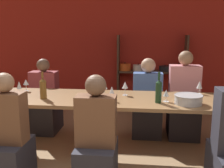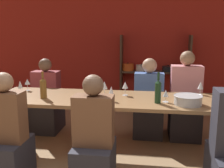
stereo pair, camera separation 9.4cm
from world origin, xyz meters
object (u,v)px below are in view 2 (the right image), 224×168
wine_bottle_green (158,91)px  wine_glass_red_b (221,99)px  shelf_unit (154,83)px  wine_glass_red_c (104,86)px  wine_bottle_dark (43,88)px  wine_glass_empty_b (96,87)px  person_near_a (94,150)px  mixing_bowl (188,100)px  wine_glass_white_a (27,82)px  wine_glass_red_a (111,91)px  cell_phone (9,99)px  dining_table (111,104)px  person_far_c (148,108)px  wine_glass_red_d (20,85)px  person_near_c (8,142)px  wine_glass_empty_a (166,94)px  person_far_a (47,105)px  person_far_b (185,106)px  wine_glass_white_c (201,86)px  wine_glass_white_b (125,86)px

wine_bottle_green → wine_glass_red_b: 0.66m
shelf_unit → wine_glass_red_b: size_ratio=9.40×
shelf_unit → wine_glass_red_c: (-0.65, -2.06, 0.35)m
wine_bottle_dark → wine_glass_empty_b: wine_bottle_dark is taller
wine_glass_empty_b → person_near_a: size_ratio=0.13×
wine_glass_red_b → mixing_bowl: bearing=157.9°
wine_glass_white_a → wine_glass_red_c: 1.09m
wine_glass_red_a → wine_glass_empty_b: bearing=133.2°
cell_phone → wine_glass_red_b: bearing=-1.2°
wine_glass_white_a → wine_glass_red_c: size_ratio=0.91×
dining_table → person_far_c: (0.46, 0.78, -0.26)m
dining_table → cell_phone: 1.22m
wine_glass_red_d → person_far_c: bearing=25.8°
person_far_c → wine_glass_red_c: bearing=49.6°
wine_glass_white_a → person_near_c: 1.07m
wine_bottle_dark → person_near_a: 1.07m
mixing_bowl → wine_glass_empty_a: (-0.24, 0.07, 0.04)m
wine_glass_red_c → person_far_a: bearing=149.6°
person_near_a → person_far_b: 1.85m
cell_phone → wine_glass_red_c: bearing=19.7°
dining_table → wine_glass_white_c: bearing=16.4°
wine_bottle_dark → wine_glass_red_d: (-0.37, 0.14, -0.01)m
person_far_c → wine_glass_white_b: bearing=65.0°
wine_glass_white_a → wine_glass_white_b: bearing=-3.8°
dining_table → mixing_bowl: mixing_bowl is taller
mixing_bowl → wine_glass_red_a: (-0.86, 0.04, 0.06)m
wine_bottle_green → person_far_a: person_far_a is taller
wine_bottle_dark → person_far_c: size_ratio=0.28×
wine_glass_white_b → person_far_c: size_ratio=0.15×
dining_table → wine_glass_red_c: wine_glass_red_c is taller
person_near_a → wine_glass_red_a: bearing=82.7°
wine_glass_red_a → wine_glass_empty_a: bearing=3.0°
person_far_a → wine_glass_empty_b: bearing=145.6°
wine_glass_white_b → person_near_a: person_near_a is taller
person_far_a → person_near_c: size_ratio=0.99×
shelf_unit → wine_glass_empty_a: 2.33m
dining_table → wine_glass_red_a: size_ratio=17.03×
wine_bottle_green → wine_glass_red_a: bearing=177.7°
shelf_unit → wine_bottle_dark: size_ratio=4.56×
wine_glass_red_b → wine_glass_white_c: wine_glass_white_c is taller
person_near_a → mixing_bowl: bearing=31.3°
person_near_c → person_far_c: person_far_c is taller
wine_glass_white_c → person_near_c: 2.36m
wine_glass_empty_b → person_far_c: person_far_c is taller
shelf_unit → mixing_bowl: size_ratio=4.75×
wine_glass_red_b → wine_glass_empty_b: bearing=163.7°
wine_glass_white_a → wine_glass_white_b: (1.35, -0.09, 0.01)m
wine_glass_empty_a → wine_glass_empty_b: wine_glass_empty_b is taller
wine_glass_red_b → wine_glass_red_d: (-2.36, 0.31, 0.01)m
wine_glass_red_d → person_far_b: 2.33m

